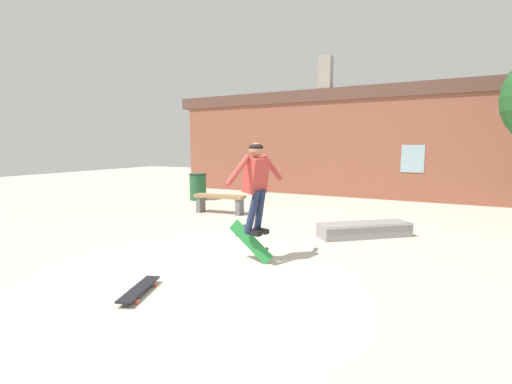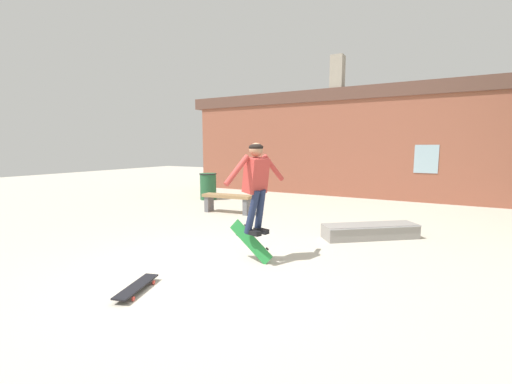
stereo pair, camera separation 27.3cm
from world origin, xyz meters
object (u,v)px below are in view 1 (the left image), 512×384
object	(u,v)px
skateboard_resting	(139,289)
skateboard_flipping	(251,242)
trash_bin	(198,186)
park_bench	(220,200)
skate_ledge	(364,230)
skater	(256,180)

from	to	relation	value
skateboard_resting	skateboard_flipping	bearing A→B (deg)	-39.90
trash_bin	skateboard_flipping	world-z (taller)	trash_bin
park_bench	skate_ledge	world-z (taller)	park_bench
trash_bin	skateboard_resting	size ratio (longest dim) A/B	1.10
trash_bin	skate_ledge	bearing A→B (deg)	-22.78
skateboard_flipping	skateboard_resting	xyz separation A→B (m)	(-0.67, -1.70, -0.25)
skateboard_flipping	skateboard_resting	world-z (taller)	skateboard_flipping
skater	skate_ledge	bearing A→B (deg)	77.63
park_bench	trash_bin	bearing A→B (deg)	133.03
skate_ledge	skateboard_flipping	bearing A→B (deg)	-159.05
skate_ledge	skater	xyz separation A→B (m)	(-1.28, -2.35, 1.16)
park_bench	skater	bearing A→B (deg)	-55.61
skateboard_flipping	skate_ledge	bearing A→B (deg)	59.31
park_bench	skateboard_resting	world-z (taller)	park_bench
skater	skateboard_flipping	distance (m)	0.99
skater	skateboard_resting	xyz separation A→B (m)	(-0.76, -1.70, -1.23)
trash_bin	skater	world-z (taller)	skater
park_bench	skateboard_flipping	size ratio (longest dim) A/B	1.91
skater	skateboard_resting	size ratio (longest dim) A/B	1.71
skate_ledge	trash_bin	bearing A→B (deg)	118.36
skate_ledge	trash_bin	xyz separation A→B (m)	(-5.87, 2.47, 0.33)
park_bench	skate_ledge	size ratio (longest dim) A/B	0.81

